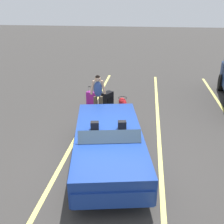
{
  "coord_description": "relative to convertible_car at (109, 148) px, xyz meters",
  "views": [
    {
      "loc": [
        6.06,
        0.91,
        4.16
      ],
      "look_at": [
        -1.8,
        -0.16,
        0.75
      ],
      "focal_mm": 41.96,
      "sensor_mm": 36.0,
      "label": 1
    }
  ],
  "objects": [
    {
      "name": "ground_plane",
      "position": [
        -0.21,
        -0.04,
        -0.59
      ],
      "size": [
        80.0,
        80.0,
        0.0
      ],
      "primitive_type": "plane",
      "color": "#383533"
    },
    {
      "name": "lot_line_near",
      "position": [
        -0.21,
        -1.32,
        -0.59
      ],
      "size": [
        18.0,
        0.12,
        0.01
      ],
      "primitive_type": "cube",
      "color": "#EAE066",
      "rests_on": "ground_plane"
    },
    {
      "name": "lot_line_mid",
      "position": [
        -0.21,
        1.38,
        -0.59
      ],
      "size": [
        18.0,
        0.12,
        0.01
      ],
      "primitive_type": "cube",
      "color": "#EAE066",
      "rests_on": "ground_plane"
    },
    {
      "name": "convertible_car",
      "position": [
        0.0,
        0.0,
        0.0
      ],
      "size": [
        4.39,
        2.49,
        1.24
      ],
      "rotation": [
        0.0,
        0.0,
        0.19
      ],
      "color": "navy",
      "rests_on": "ground_plane"
    },
    {
      "name": "suitcase_large_black",
      "position": [
        -3.99,
        -0.65,
        -0.22
      ],
      "size": [
        0.56,
        0.48,
        0.74
      ],
      "rotation": [
        0.0,
        0.0,
        1.05
      ],
      "color": "black",
      "rests_on": "ground_plane"
    },
    {
      "name": "suitcase_medium_bright",
      "position": [
        -4.31,
        -1.38,
        -0.28
      ],
      "size": [
        0.31,
        0.44,
        0.87
      ],
      "rotation": [
        0.0,
        0.0,
        2.95
      ],
      "color": "#991E8C",
      "rests_on": "ground_plane"
    },
    {
      "name": "duffel_bag",
      "position": [
        -4.54,
        -0.09,
        -0.43
      ],
      "size": [
        0.7,
        0.51,
        0.34
      ],
      "rotation": [
        0.0,
        0.0,
        0.36
      ],
      "color": "red",
      "rests_on": "ground_plane"
    },
    {
      "name": "traveler_person",
      "position": [
        -3.21,
        -0.89,
        0.34
      ],
      "size": [
        0.28,
        0.61,
        1.65
      ],
      "rotation": [
        0.0,
        0.0,
        0.21
      ],
      "color": "#4C3F2D",
      "rests_on": "ground_plane"
    }
  ]
}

